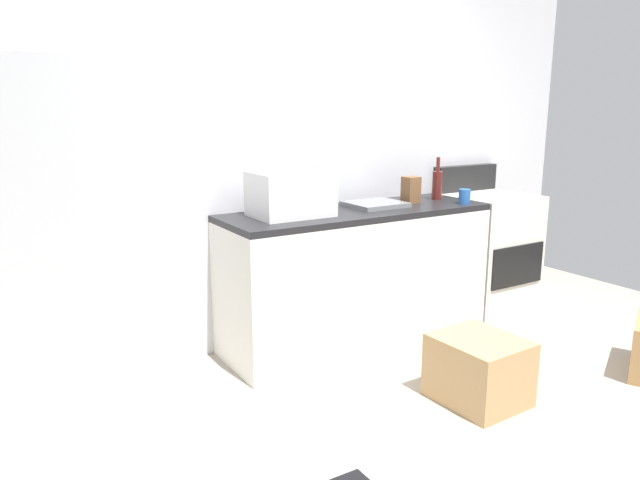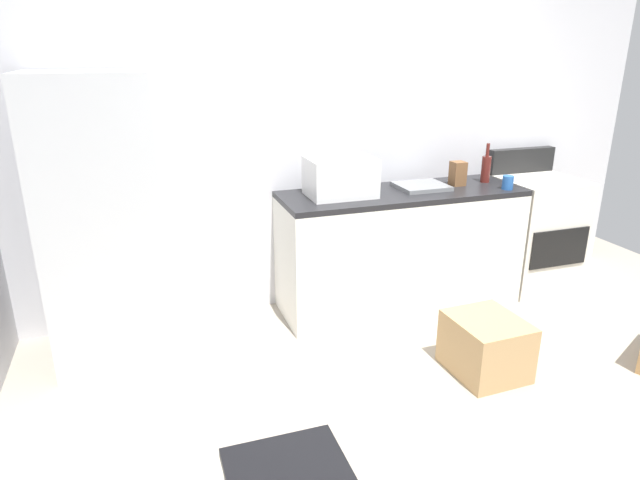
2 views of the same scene
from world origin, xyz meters
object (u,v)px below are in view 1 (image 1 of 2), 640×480
cardboard_box_large (479,370)px  coffee_mug (464,196)px  wine_bottle (437,184)px  knife_block (411,190)px  microwave (291,194)px  stove_oven (486,251)px  refrigerator (0,254)px

cardboard_box_large → coffee_mug: bearing=51.0°
wine_bottle → knife_block: size_ratio=1.67×
microwave → cardboard_box_large: bearing=-62.2°
microwave → knife_block: microwave is taller
stove_oven → wine_bottle: bearing=175.0°
refrigerator → coffee_mug: 2.81m
microwave → wine_bottle: size_ratio=1.53×
stove_oven → coffee_mug: size_ratio=11.00×
stove_oven → knife_block: size_ratio=6.11×
coffee_mug → knife_block: 0.37m
knife_block → cardboard_box_large: (-0.40, -1.06, -0.81)m
refrigerator → wine_bottle: refrigerator is taller
stove_oven → cardboard_box_large: (-1.14, -1.04, -0.29)m
stove_oven → coffee_mug: bearing=-156.3°
microwave → refrigerator: bearing=-177.6°
knife_block → refrigerator: bearing=-178.2°
coffee_mug → refrigerator: bearing=176.9°
knife_block → microwave: bearing=-179.3°
refrigerator → knife_block: refrigerator is taller
refrigerator → stove_oven: refrigerator is taller
wine_bottle → coffee_mug: 0.26m
stove_oven → cardboard_box_large: 1.57m
coffee_mug → knife_block: size_ratio=0.56×
refrigerator → cardboard_box_large: bearing=-24.9°
stove_oven → refrigerator: bearing=-179.0°
coffee_mug → wine_bottle: bearing=95.2°
refrigerator → cardboard_box_large: (2.13, -0.99, -0.71)m
microwave → knife_block: 0.95m
knife_block → coffee_mug: bearing=-39.0°
wine_bottle → refrigerator: bearing=-178.0°
microwave → wine_bottle: wine_bottle is taller
stove_oven → cardboard_box_large: bearing=-137.7°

